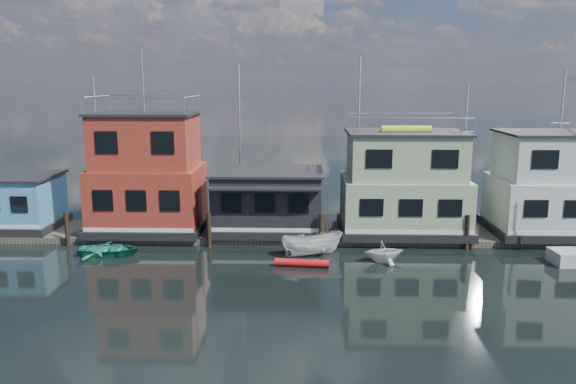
{
  "coord_description": "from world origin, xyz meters",
  "views": [
    {
      "loc": [
        1.96,
        -24.52,
        10.36
      ],
      "look_at": [
        0.86,
        12.0,
        3.0
      ],
      "focal_mm": 35.0,
      "sensor_mm": 36.0,
      "label": 1
    }
  ],
  "objects_px": {
    "houseboat_dark": "(268,200)",
    "dinghy_white": "(384,251)",
    "motorboat": "(312,244)",
    "dinghy_teal": "(109,249)",
    "houseboat_green": "(404,185)",
    "red_kayak": "(302,263)",
    "houseboat_red": "(148,175)",
    "houseboat_white": "(557,186)",
    "houseboat_blue": "(10,202)"
  },
  "relations": [
    {
      "from": "houseboat_red",
      "to": "houseboat_white",
      "type": "height_order",
      "value": "houseboat_red"
    },
    {
      "from": "houseboat_red",
      "to": "dinghy_teal",
      "type": "height_order",
      "value": "houseboat_red"
    },
    {
      "from": "houseboat_white",
      "to": "motorboat",
      "type": "relative_size",
      "value": 2.27
    },
    {
      "from": "houseboat_dark",
      "to": "dinghy_white",
      "type": "distance_m",
      "value": 9.01
    },
    {
      "from": "houseboat_green",
      "to": "dinghy_white",
      "type": "relative_size",
      "value": 3.51
    },
    {
      "from": "dinghy_white",
      "to": "houseboat_red",
      "type": "bearing_deg",
      "value": 57.77
    },
    {
      "from": "houseboat_red",
      "to": "houseboat_dark",
      "type": "distance_m",
      "value": 8.18
    },
    {
      "from": "houseboat_blue",
      "to": "dinghy_white",
      "type": "distance_m",
      "value": 25.17
    },
    {
      "from": "dinghy_white",
      "to": "dinghy_teal",
      "type": "height_order",
      "value": "dinghy_white"
    },
    {
      "from": "houseboat_dark",
      "to": "dinghy_teal",
      "type": "bearing_deg",
      "value": -153.08
    },
    {
      "from": "houseboat_red",
      "to": "houseboat_green",
      "type": "bearing_deg",
      "value": 0.0
    },
    {
      "from": "houseboat_white",
      "to": "dinghy_white",
      "type": "xyz_separation_m",
      "value": [
        -11.95,
        -5.33,
        -2.91
      ]
    },
    {
      "from": "dinghy_white",
      "to": "dinghy_teal",
      "type": "bearing_deg",
      "value": 75.01
    },
    {
      "from": "houseboat_red",
      "to": "houseboat_green",
      "type": "distance_m",
      "value": 17.01
    },
    {
      "from": "red_kayak",
      "to": "houseboat_white",
      "type": "bearing_deg",
      "value": 26.37
    },
    {
      "from": "houseboat_green",
      "to": "dinghy_teal",
      "type": "distance_m",
      "value": 19.06
    },
    {
      "from": "houseboat_blue",
      "to": "houseboat_red",
      "type": "relative_size",
      "value": 0.54
    },
    {
      "from": "houseboat_red",
      "to": "red_kayak",
      "type": "height_order",
      "value": "houseboat_red"
    },
    {
      "from": "houseboat_dark",
      "to": "dinghy_white",
      "type": "relative_size",
      "value": 3.1
    },
    {
      "from": "dinghy_white",
      "to": "houseboat_blue",
      "type": "bearing_deg",
      "value": 65.02
    },
    {
      "from": "dinghy_white",
      "to": "motorboat",
      "type": "xyz_separation_m",
      "value": [
        -4.13,
        0.91,
        0.09
      ]
    },
    {
      "from": "motorboat",
      "to": "houseboat_blue",
      "type": "bearing_deg",
      "value": 66.95
    },
    {
      "from": "houseboat_white",
      "to": "dinghy_teal",
      "type": "height_order",
      "value": "houseboat_white"
    },
    {
      "from": "red_kayak",
      "to": "motorboat",
      "type": "xyz_separation_m",
      "value": [
        0.6,
        1.98,
        0.49
      ]
    },
    {
      "from": "houseboat_blue",
      "to": "dinghy_teal",
      "type": "relative_size",
      "value": 1.78
    },
    {
      "from": "houseboat_white",
      "to": "houseboat_green",
      "type": "bearing_deg",
      "value": 180.0
    },
    {
      "from": "houseboat_red",
      "to": "red_kayak",
      "type": "distance_m",
      "value": 12.75
    },
    {
      "from": "dinghy_teal",
      "to": "houseboat_red",
      "type": "bearing_deg",
      "value": -17.69
    },
    {
      "from": "houseboat_dark",
      "to": "dinghy_teal",
      "type": "relative_size",
      "value": 2.05
    },
    {
      "from": "houseboat_blue",
      "to": "dinghy_white",
      "type": "height_order",
      "value": "houseboat_blue"
    },
    {
      "from": "houseboat_blue",
      "to": "houseboat_red",
      "type": "xyz_separation_m",
      "value": [
        9.5,
        0.0,
        1.9
      ]
    },
    {
      "from": "houseboat_green",
      "to": "dinghy_teal",
      "type": "height_order",
      "value": "houseboat_green"
    },
    {
      "from": "houseboat_dark",
      "to": "houseboat_green",
      "type": "relative_size",
      "value": 0.88
    },
    {
      "from": "houseboat_dark",
      "to": "dinghy_white",
      "type": "xyz_separation_m",
      "value": [
        7.05,
        -5.31,
        -1.79
      ]
    },
    {
      "from": "houseboat_green",
      "to": "dinghy_white",
      "type": "bearing_deg",
      "value": -110.08
    },
    {
      "from": "red_kayak",
      "to": "motorboat",
      "type": "relative_size",
      "value": 0.83
    },
    {
      "from": "houseboat_blue",
      "to": "houseboat_green",
      "type": "distance_m",
      "value": 26.53
    },
    {
      "from": "houseboat_red",
      "to": "motorboat",
      "type": "distance_m",
      "value": 12.26
    },
    {
      "from": "houseboat_red",
      "to": "red_kayak",
      "type": "relative_size",
      "value": 3.88
    },
    {
      "from": "houseboat_green",
      "to": "red_kayak",
      "type": "xyz_separation_m",
      "value": [
        -6.67,
        -6.4,
        -3.33
      ]
    },
    {
      "from": "red_kayak",
      "to": "dinghy_teal",
      "type": "relative_size",
      "value": 0.85
    },
    {
      "from": "houseboat_green",
      "to": "motorboat",
      "type": "xyz_separation_m",
      "value": [
        -6.07,
        -4.41,
        -2.83
      ]
    },
    {
      "from": "houseboat_blue",
      "to": "dinghy_white",
      "type": "xyz_separation_m",
      "value": [
        24.55,
        -5.33,
        -1.58
      ]
    },
    {
      "from": "houseboat_green",
      "to": "red_kayak",
      "type": "distance_m",
      "value": 9.82
    },
    {
      "from": "motorboat",
      "to": "dinghy_teal",
      "type": "xyz_separation_m",
      "value": [
        -12.13,
        -0.28,
        -0.34
      ]
    },
    {
      "from": "houseboat_white",
      "to": "red_kayak",
      "type": "distance_m",
      "value": 18.16
    },
    {
      "from": "houseboat_red",
      "to": "motorboat",
      "type": "height_order",
      "value": "houseboat_red"
    },
    {
      "from": "houseboat_green",
      "to": "houseboat_blue",
      "type": "bearing_deg",
      "value": -180.0
    },
    {
      "from": "houseboat_blue",
      "to": "dinghy_teal",
      "type": "bearing_deg",
      "value": -29.46
    },
    {
      "from": "motorboat",
      "to": "dinghy_teal",
      "type": "bearing_deg",
      "value": 80.44
    }
  ]
}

